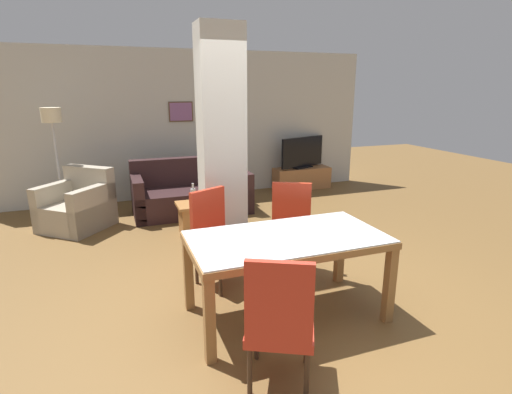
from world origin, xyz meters
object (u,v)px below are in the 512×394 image
Objects in this scene: dining_chair_far_left at (216,235)px; tv_stand at (302,178)px; coffee_table at (200,218)px; tv_screen at (302,153)px; dining_chair_near_left at (280,320)px; bottle at (193,195)px; floor_lamp at (53,127)px; dining_chair_far_right at (291,227)px; armchair at (78,208)px; sofa at (191,195)px; dining_table at (287,252)px.

dining_chair_far_left reaches higher than tv_stand.
tv_screen is (2.56, 1.88, 0.51)m from coffee_table.
tv_stand is (2.71, 5.09, -0.31)m from dining_chair_near_left.
bottle is at bearing -119.44° from dining_chair_far_left.
dining_chair_near_left is at bearing -69.40° from floor_lamp.
floor_lamp is at bearing 137.78° from dining_chair_near_left.
coffee_table is at bearing -53.00° from bottle.
floor_lamp is (-1.75, 4.65, 0.92)m from dining_chair_near_left.
dining_chair_far_right is (0.85, -0.03, 0.00)m from dining_chair_far_left.
dining_chair_far_left is 1.69m from dining_chair_near_left.
armchair is (-1.49, 4.07, -0.23)m from dining_chair_near_left.
sofa reaches higher than tv_stand.
dining_chair_near_left is (-0.43, -0.83, -0.09)m from dining_table.
tv_screen is (2.71, 3.40, 0.21)m from dining_chair_far_left.
dining_chair_far_right is at bearing 42.96° from tv_screen.
tv_screen reaches higher than sofa.
floor_lamp is at bearing -174.43° from tv_stand.
armchair reaches higher than dining_table.
armchair reaches higher than bottle.
dining_table is at bearing -60.36° from floor_lamp.
tv_screen is (2.71, 5.09, 0.21)m from dining_chair_near_left.
coffee_table is (-0.70, 1.55, -0.30)m from dining_chair_far_right.
floor_lamp is (-0.26, 0.58, 1.15)m from armchair.
sofa is (0.24, 4.26, -0.23)m from dining_chair_near_left.
sofa is 2.34m from floor_lamp.
sofa is at bearing 113.90° from dining_chair_near_left.
coffee_table is at bearing -122.07° from dining_chair_far_left.
floor_lamp is at bearing -21.79° from dining_chair_far_right.
bottle is 3.19m from tv_stand.
dining_chair_far_left is 2.82m from armchair.
dining_table is at bearing 90.00° from dining_chair_far_right.
dining_table is at bearing -82.21° from bottle.
dining_chair_far_right and dining_chair_near_left have the same top height.
dining_chair_far_left is at bearing 117.15° from dining_chair_near_left.
bottle is at bearing 15.82° from tv_screen.
dining_chair_far_left is 1.60m from bottle.
bottle is (0.09, 3.29, 0.03)m from dining_chair_near_left.
dining_chair_far_right is 3.69× the size of bottle.
sofa reaches higher than armchair.
dining_table reaches higher than bottle.
dining_table is 0.94m from dining_chair_near_left.
dining_chair_far_left is 1.00× the size of dining_chair_near_left.
tv_stand is at bearing -154.85° from dining_chair_far_left.
tv_screen is at bearing -154.85° from dining_chair_far_left.
dining_table is at bearing -83.47° from coffee_table.
floor_lamp is (-1.90, 1.45, 1.22)m from coffee_table.
sofa is at bearing 85.11° from coffee_table.
tv_stand is at bearing -161.41° from sofa.
dining_chair_far_right is 1.72m from coffee_table.
dining_chair_far_left is 0.85× the size of armchair.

